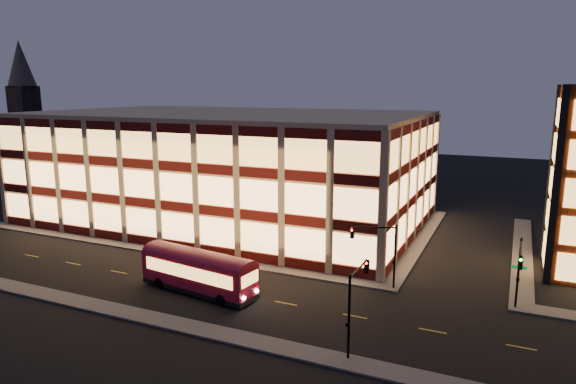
% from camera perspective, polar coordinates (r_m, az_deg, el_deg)
% --- Properties ---
extents(ground, '(200.00, 200.00, 0.00)m').
position_cam_1_polar(ground, '(56.47, -12.67, -7.03)').
color(ground, black).
rests_on(ground, ground).
extents(sidewalk_office_south, '(54.00, 2.00, 0.15)m').
position_cam_1_polar(sidewalk_office_south, '(58.97, -14.44, -6.24)').
color(sidewalk_office_south, '#514F4C').
rests_on(sidewalk_office_south, ground).
extents(sidewalk_office_east, '(2.00, 30.00, 0.15)m').
position_cam_1_polar(sidewalk_office_east, '(62.82, 14.50, -5.14)').
color(sidewalk_office_east, '#514F4C').
rests_on(sidewalk_office_east, ground).
extents(sidewalk_tower_west, '(2.00, 30.00, 0.15)m').
position_cam_1_polar(sidewalk_tower_west, '(62.08, 24.59, -6.05)').
color(sidewalk_tower_west, '#514F4C').
rests_on(sidewalk_tower_west, ground).
extents(sidewalk_near, '(100.00, 2.00, 0.15)m').
position_cam_1_polar(sidewalk_near, '(47.44, -22.28, -11.20)').
color(sidewalk_near, '#514F4C').
rests_on(sidewalk_near, ground).
extents(office_building, '(50.45, 30.45, 14.50)m').
position_cam_1_polar(office_building, '(70.05, -6.56, 2.88)').
color(office_building, tan).
rests_on(office_building, ground).
extents(church_tower, '(5.00, 5.00, 18.00)m').
position_cam_1_polar(church_tower, '(132.01, -27.04, 6.52)').
color(church_tower, '#2D2621').
rests_on(church_tower, ground).
extents(church_spire, '(6.00, 6.00, 10.00)m').
position_cam_1_polar(church_spire, '(131.82, -27.61, 12.58)').
color(church_spire, '#4C473F').
rests_on(church_spire, church_tower).
extents(traffic_signal_far, '(3.79, 1.87, 6.00)m').
position_cam_1_polar(traffic_signal_far, '(46.06, 10.11, -5.82)').
color(traffic_signal_far, black).
rests_on(traffic_signal_far, ground).
extents(traffic_signal_right, '(1.20, 4.37, 6.00)m').
position_cam_1_polar(traffic_signal_right, '(44.05, 24.32, -7.53)').
color(traffic_signal_right, black).
rests_on(traffic_signal_right, ground).
extents(traffic_signal_near, '(0.32, 4.45, 6.00)m').
position_cam_1_polar(traffic_signal_near, '(35.50, 7.56, -11.09)').
color(traffic_signal_near, black).
rests_on(traffic_signal_near, ground).
extents(trolley_bus, '(11.45, 4.32, 3.78)m').
position_cam_1_polar(trolley_bus, '(46.12, -9.92, -8.44)').
color(trolley_bus, maroon).
rests_on(trolley_bus, ground).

